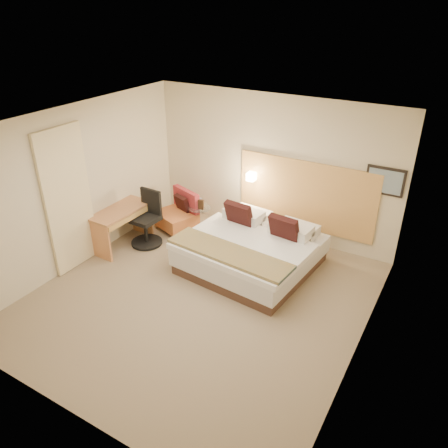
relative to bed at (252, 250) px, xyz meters
The scene contains 20 objects.
floor 1.28m from the bed, 102.94° to the right, with size 4.80×5.00×0.02m, color #826F57.
ceiling 2.68m from the bed, 102.94° to the right, with size 4.80×5.00×0.02m, color white.
wall_back 1.68m from the bed, 101.92° to the left, with size 4.80×0.02×2.70m, color beige.
wall_front 3.86m from the bed, 94.25° to the right, with size 4.80×0.02×2.70m, color beige.
wall_left 3.12m from the bed, 155.90° to the right, with size 0.02×5.00×2.70m, color beige.
wall_right 2.65m from the bed, 29.39° to the right, with size 0.02×5.00×2.70m, color beige.
headboard_panel 1.48m from the bed, 71.52° to the left, with size 2.60×0.04×1.30m, color tan.
art_frame 2.46m from the bed, 36.24° to the left, with size 0.62×0.03×0.47m, color black.
art_canvas 2.45m from the bed, 35.81° to the left, with size 0.54×0.01×0.39m, color #748CA0.
lamp_arm 1.60m from the bed, 117.20° to the left, with size 0.02×0.02×0.12m, color silver.
lamp_shade 1.55m from the bed, 118.40° to the left, with size 0.15×0.15×0.15m, color #FCEAC4.
curtain 3.14m from the bed, 151.16° to the right, with size 0.06×0.90×2.42m, color beige.
bottle_a 1.74m from the bed, 155.76° to the left, with size 0.05×0.05×0.18m, color #7DA8C2.
bottle_b 1.67m from the bed, 154.77° to the left, with size 0.05×0.05×0.18m, color #91A9E0.
menu_folder 1.57m from the bed, 156.59° to the left, with size 0.12×0.04×0.20m, color #362516.
bed is the anchor object (origin of this frame).
lounge_chair 1.96m from the bed, 165.02° to the left, with size 0.91×0.86×0.78m.
side_table 1.63m from the bed, 156.28° to the left, with size 0.49×0.49×0.50m.
desk 2.47m from the bed, 166.91° to the right, with size 0.58×1.20×0.74m.
desk_chair 2.07m from the bed, behind, with size 0.60×0.60×1.03m.
Camera 1 is at (3.09, -4.54, 4.18)m, focal length 35.00 mm.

